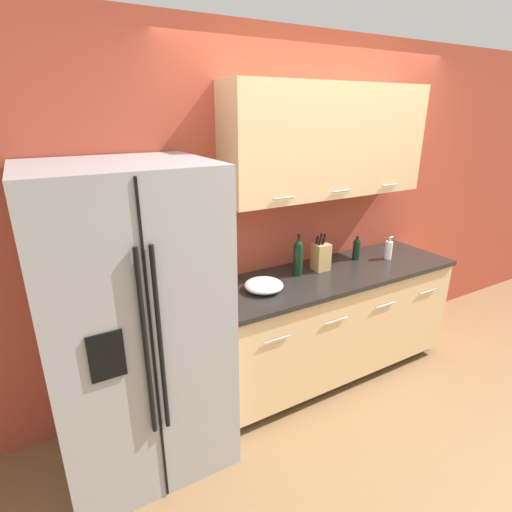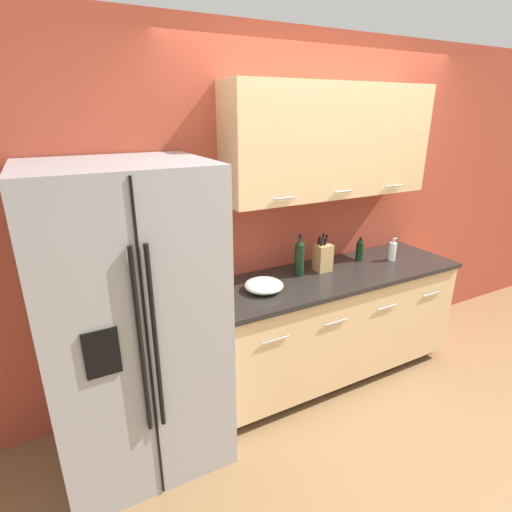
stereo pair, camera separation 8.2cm
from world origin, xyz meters
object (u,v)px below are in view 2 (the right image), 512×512
refrigerator (132,323)px  oil_bottle (360,250)px  wine_bottle (299,257)px  soap_dispenser (392,251)px  mixing_bowl (264,285)px  knife_block (323,257)px

refrigerator → oil_bottle: size_ratio=9.39×
wine_bottle → soap_dispenser: wine_bottle is taller
oil_bottle → mixing_bowl: size_ratio=0.72×
knife_block → mixing_bowl: knife_block is taller
wine_bottle → oil_bottle: size_ratio=1.64×
knife_block → wine_bottle: bearing=179.3°
refrigerator → knife_block: (1.47, 0.16, 0.10)m
refrigerator → oil_bottle: 1.89m
knife_block → wine_bottle: (-0.21, 0.00, 0.03)m
refrigerator → knife_block: bearing=6.2°
knife_block → mixing_bowl: (-0.58, -0.11, -0.07)m
wine_bottle → oil_bottle: wine_bottle is taller
refrigerator → mixing_bowl: 0.90m
oil_bottle → refrigerator: bearing=-173.9°
refrigerator → oil_bottle: bearing=6.1°
wine_bottle → soap_dispenser: (0.85, -0.09, -0.06)m
soap_dispenser → mixing_bowl: size_ratio=0.71×
wine_bottle → mixing_bowl: bearing=-162.7°
wine_bottle → oil_bottle: 0.62m
knife_block → oil_bottle: bearing=5.8°
mixing_bowl → oil_bottle: bearing=8.8°
soap_dispenser → mixing_bowl: 1.22m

